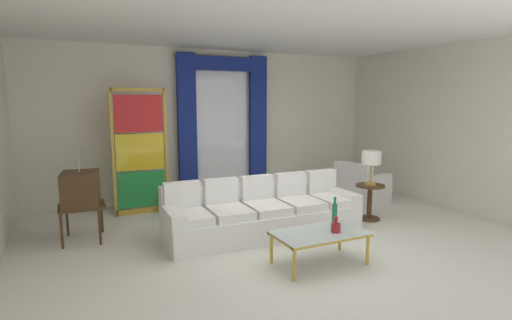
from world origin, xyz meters
TOP-DOWN VIEW (x-y plane):
  - ground_plane at (0.00, 0.00)m, footprint 16.00×16.00m
  - wall_rear at (0.00, 3.06)m, footprint 8.00×0.12m
  - wall_right at (3.66, 0.60)m, footprint 0.12×7.00m
  - ceiling_slab at (0.00, 0.80)m, footprint 8.00×7.60m
  - curtained_window at (0.16, 2.89)m, footprint 2.00×0.17m
  - couch_white_long at (-0.19, 0.43)m, footprint 2.94×0.98m
  - coffee_table at (-0.06, -0.90)m, footprint 1.12×0.63m
  - bottle_blue_decanter at (0.11, -0.99)m, footprint 0.11×0.11m
  - bottle_crystal_tall at (0.31, -0.70)m, footprint 0.07×0.07m
  - vintage_tv at (-2.63, 1.27)m, footprint 0.62×0.65m
  - armchair_white at (2.41, 1.29)m, footprint 0.96×0.95m
  - stained_glass_divider at (-1.62, 2.33)m, footprint 0.95×0.05m
  - peacock_figurine at (-1.11, 2.03)m, footprint 0.44×0.60m
  - round_side_table at (1.77, 0.30)m, footprint 0.48×0.48m
  - table_lamp_brass at (1.77, 0.30)m, footprint 0.32×0.32m

SIDE VIEW (x-z plane):
  - ground_plane at x=0.00m, z-range 0.00..0.00m
  - peacock_figurine at x=-1.11m, z-range -0.03..0.47m
  - armchair_white at x=2.41m, z-range -0.11..0.69m
  - couch_white_long at x=-0.19m, z-range -0.12..0.74m
  - round_side_table at x=1.77m, z-range 0.06..0.65m
  - coffee_table at x=-0.06m, z-range 0.17..0.58m
  - bottle_blue_decanter at x=0.11m, z-range 0.38..0.58m
  - bottle_crystal_tall at x=0.31m, z-range 0.38..0.73m
  - vintage_tv at x=-2.63m, z-range 0.06..1.40m
  - table_lamp_brass at x=1.77m, z-range 0.74..1.31m
  - stained_glass_divider at x=-1.62m, z-range -0.04..2.16m
  - wall_rear at x=0.00m, z-range 0.00..3.00m
  - wall_right at x=3.66m, z-range 0.00..3.00m
  - curtained_window at x=0.16m, z-range 0.39..3.09m
  - ceiling_slab at x=0.00m, z-range 3.00..3.04m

